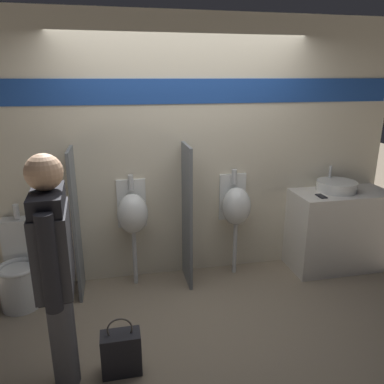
{
  "coord_description": "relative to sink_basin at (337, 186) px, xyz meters",
  "views": [
    {
      "loc": [
        -0.71,
        -3.16,
        2.1
      ],
      "look_at": [
        0.0,
        0.17,
        1.05
      ],
      "focal_mm": 35.0,
      "sensor_mm": 36.0,
      "label": 1
    }
  ],
  "objects": [
    {
      "name": "urinal_far",
      "position": [
        -1.13,
        0.06,
        -0.17
      ],
      "size": [
        0.31,
        0.31,
        1.16
      ],
      "color": "silver",
      "rests_on": "ground_plane"
    },
    {
      "name": "divider_mid",
      "position": [
        -1.68,
        -0.01,
        -0.22
      ],
      "size": [
        0.03,
        0.42,
        1.47
      ],
      "color": "slate",
      "rests_on": "ground_plane"
    },
    {
      "name": "sink_basin",
      "position": [
        0.0,
        0.0,
        0.0
      ],
      "size": [
        0.43,
        0.43,
        0.25
      ],
      "color": "silver",
      "rests_on": "sink_counter"
    },
    {
      "name": "sink_counter",
      "position": [
        0.05,
        -0.05,
        -0.5
      ],
      "size": [
        1.07,
        0.52,
        0.9
      ],
      "color": "silver",
      "rests_on": "ground_plane"
    },
    {
      "name": "toilet",
      "position": [
        -3.32,
        -0.08,
        -0.63
      ],
      "size": [
        0.37,
        0.53,
        0.94
      ],
      "color": "silver",
      "rests_on": "ground_plane"
    },
    {
      "name": "ground_plane",
      "position": [
        -1.67,
        -0.36,
        -0.95
      ],
      "size": [
        16.0,
        16.0,
        0.0
      ],
      "primitive_type": "plane",
      "color": "gray"
    },
    {
      "name": "person_in_vest",
      "position": [
        -2.78,
        -1.29,
        0.02
      ],
      "size": [
        0.24,
        0.59,
        1.68
      ],
      "rotation": [
        0.0,
        0.0,
        1.63
      ],
      "color": "#3D3D42",
      "rests_on": "ground_plane"
    },
    {
      "name": "cell_phone",
      "position": [
        -0.27,
        -0.16,
        -0.05
      ],
      "size": [
        0.07,
        0.14,
        0.01
      ],
      "color": "black",
      "rests_on": "sink_counter"
    },
    {
      "name": "urinal_near_counter",
      "position": [
        -2.22,
        0.06,
        -0.17
      ],
      "size": [
        0.31,
        0.31,
        1.16
      ],
      "color": "silver",
      "rests_on": "ground_plane"
    },
    {
      "name": "divider_near_counter",
      "position": [
        -2.77,
        -0.01,
        -0.22
      ],
      "size": [
        0.03,
        0.42,
        1.47
      ],
      "color": "slate",
      "rests_on": "ground_plane"
    },
    {
      "name": "display_wall",
      "position": [
        -1.67,
        0.23,
        0.41
      ],
      "size": [
        4.6,
        0.07,
        2.7
      ],
      "color": "beige",
      "rests_on": "ground_plane"
    },
    {
      "name": "shopping_bag",
      "position": [
        -2.41,
        -1.2,
        -0.78
      ],
      "size": [
        0.29,
        0.16,
        0.46
      ],
      "color": "#232328",
      "rests_on": "ground_plane"
    }
  ]
}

